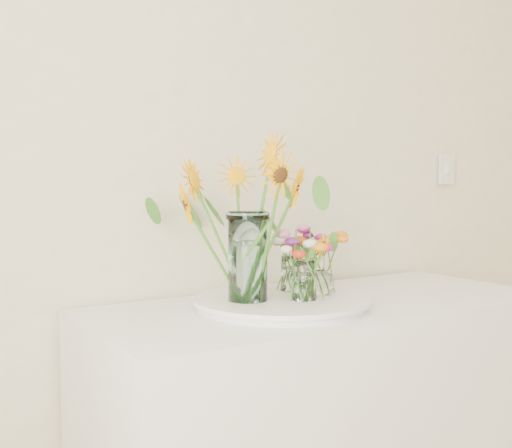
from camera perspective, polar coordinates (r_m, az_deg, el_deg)
name	(u,v)px	position (r m, az deg, el deg)	size (l,w,h in m)	color
tray	(281,304)	(1.80, 2.25, -7.11)	(0.47, 0.47, 0.03)	white
mason_jar	(248,257)	(1.74, -0.74, -2.95)	(0.11, 0.11, 0.25)	silver
sunflower_bouquet	(248,218)	(1.73, -0.74, 0.55)	(0.57, 0.57, 0.46)	#FEA805
small_vase_a	(304,281)	(1.76, 4.31, -5.09)	(0.07, 0.07, 0.11)	white
wildflower_posy_a	(304,265)	(1.76, 4.32, -3.64)	(0.21, 0.21, 0.20)	orange
small_vase_b	(319,274)	(1.86, 5.63, -4.42)	(0.09, 0.09, 0.13)	white
wildflower_posy_b	(319,258)	(1.85, 5.64, -3.04)	(0.21, 0.21, 0.22)	orange
small_vase_c	(292,274)	(1.91, 3.18, -4.46)	(0.06, 0.06, 0.11)	white
wildflower_posy_c	(292,259)	(1.90, 3.19, -3.12)	(0.18, 0.18, 0.20)	orange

